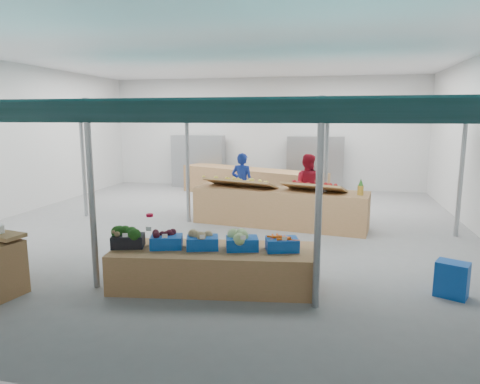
% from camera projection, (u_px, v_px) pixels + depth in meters
% --- Properties ---
extents(floor, '(13.00, 13.00, 0.00)m').
position_uv_depth(floor, '(220.00, 228.00, 10.57)').
color(floor, gray).
rests_on(floor, ground).
extents(hall, '(13.00, 13.00, 13.00)m').
position_uv_depth(hall, '(234.00, 120.00, 11.50)').
color(hall, silver).
rests_on(hall, ground).
extents(pole_grid, '(10.00, 4.60, 3.00)m').
position_uv_depth(pole_grid, '(233.00, 164.00, 8.42)').
color(pole_grid, gray).
rests_on(pole_grid, floor).
extents(awnings, '(9.50, 7.08, 0.30)m').
position_uv_depth(awnings, '(233.00, 114.00, 8.25)').
color(awnings, '#0B2F2C').
rests_on(awnings, pole_grid).
extents(back_shelving_left, '(2.00, 0.50, 2.00)m').
position_uv_depth(back_shelving_left, '(198.00, 162.00, 16.70)').
color(back_shelving_left, '#B23F33').
rests_on(back_shelving_left, floor).
extents(back_shelving_right, '(2.00, 0.50, 2.00)m').
position_uv_depth(back_shelving_right, '(315.00, 164.00, 15.75)').
color(back_shelving_right, '#B23F33').
rests_on(back_shelving_right, floor).
extents(veg_counter, '(3.38, 1.54, 0.63)m').
position_uv_depth(veg_counter, '(214.00, 268.00, 6.89)').
color(veg_counter, olive).
rests_on(veg_counter, floor).
extents(fruit_counter, '(4.45, 1.64, 0.93)m').
position_uv_depth(fruit_counter, '(279.00, 207.00, 10.78)').
color(fruit_counter, olive).
rests_on(fruit_counter, floor).
extents(far_counter, '(5.34, 3.12, 0.96)m').
position_uv_depth(far_counter, '(251.00, 183.00, 14.73)').
color(far_counter, olive).
rests_on(far_counter, floor).
extents(crate_stack, '(0.55, 0.48, 0.55)m').
position_uv_depth(crate_stack, '(452.00, 279.00, 6.51)').
color(crate_stack, '#0F48AA').
rests_on(crate_stack, floor).
extents(vendor_left, '(0.69, 0.50, 1.74)m').
position_uv_depth(vendor_left, '(242.00, 184.00, 12.03)').
color(vendor_left, navy).
rests_on(vendor_left, floor).
extents(vendor_right, '(0.93, 0.77, 1.74)m').
position_uv_depth(vendor_right, '(307.00, 186.00, 11.64)').
color(vendor_right, '#B3162A').
rests_on(vendor_right, floor).
extents(crate_broccoli, '(0.58, 0.48, 0.35)m').
position_uv_depth(crate_broccoli, '(128.00, 237.00, 6.92)').
color(crate_broccoli, black).
rests_on(crate_broccoli, veg_counter).
extents(crate_beets, '(0.58, 0.48, 0.29)m').
position_uv_depth(crate_beets, '(166.00, 240.00, 6.87)').
color(crate_beets, '#0F48AA').
rests_on(crate_beets, veg_counter).
extents(crate_celeriac, '(0.58, 0.48, 0.31)m').
position_uv_depth(crate_celeriac, '(203.00, 240.00, 6.83)').
color(crate_celeriac, '#0F48AA').
rests_on(crate_celeriac, veg_counter).
extents(crate_cabbage, '(0.58, 0.48, 0.35)m').
position_uv_depth(crate_cabbage, '(242.00, 240.00, 6.78)').
color(crate_cabbage, '#0F48AA').
rests_on(crate_cabbage, veg_counter).
extents(crate_carrots, '(0.58, 0.48, 0.29)m').
position_uv_depth(crate_carrots, '(282.00, 244.00, 6.74)').
color(crate_carrots, '#0F48AA').
rests_on(crate_carrots, veg_counter).
extents(sparrow, '(0.12, 0.09, 0.11)m').
position_uv_depth(sparrow, '(116.00, 234.00, 6.80)').
color(sparrow, brown).
rests_on(sparrow, crate_broccoli).
extents(pole_ribbon, '(0.12, 0.12, 0.28)m').
position_uv_depth(pole_ribbon, '(150.00, 217.00, 7.12)').
color(pole_ribbon, red).
rests_on(pole_ribbon, pole_grid).
extents(apple_heap_yellow, '(2.02, 1.21, 0.27)m').
position_uv_depth(apple_heap_yellow, '(240.00, 181.00, 10.94)').
color(apple_heap_yellow, '#997247').
rests_on(apple_heap_yellow, fruit_counter).
extents(apple_heap_red, '(1.64, 1.09, 0.27)m').
position_uv_depth(apple_heap_red, '(314.00, 185.00, 10.27)').
color(apple_heap_red, '#997247').
rests_on(apple_heap_red, fruit_counter).
extents(pineapple, '(0.14, 0.14, 0.39)m').
position_uv_depth(pineapple, '(361.00, 187.00, 9.89)').
color(pineapple, '#8C6019').
rests_on(pineapple, fruit_counter).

